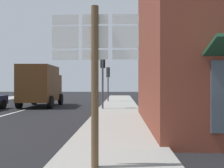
{
  "coord_description": "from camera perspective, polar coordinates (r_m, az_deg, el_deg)",
  "views": [
    {
      "loc": [
        6.35,
        -4.61,
        1.72
      ],
      "look_at": [
        5.75,
        12.61,
        1.71
      ],
      "focal_mm": 40.89,
      "sensor_mm": 36.0,
      "label": 1
    }
  ],
  "objects": [
    {
      "name": "delivery_truck",
      "position": [
        19.93,
        -15.63,
        -0.16
      ],
      "size": [
        2.61,
        5.06,
        3.05
      ],
      "color": "#4C2D14",
      "rests_on": "ground"
    },
    {
      "name": "sidewalk_right",
      "position": [
        12.72,
        1.4,
        -7.42
      ],
      "size": [
        2.67,
        44.0,
        0.14
      ],
      "primitive_type": "cube",
      "color": "gray",
      "rests_on": "ground"
    },
    {
      "name": "traffic_light_far_right",
      "position": [
        23.29,
        -0.87,
        1.69
      ],
      "size": [
        0.3,
        0.49,
        3.23
      ],
      "color": "#47474C",
      "rests_on": "ground"
    },
    {
      "name": "ground_plane",
      "position": [
        16.03,
        -21.49,
        -6.13
      ],
      "size": [
        80.0,
        80.0,
        0.0
      ],
      "primitive_type": "plane",
      "color": "black"
    },
    {
      "name": "route_sign_post",
      "position": [
        4.87,
        -3.82,
        3.35
      ],
      "size": [
        1.66,
        0.14,
        3.2
      ],
      "color": "brown",
      "rests_on": "ground"
    },
    {
      "name": "traffic_light_near_right",
      "position": [
        16.44,
        -2.07,
        3.45
      ],
      "size": [
        0.3,
        0.49,
        3.64
      ],
      "color": "#47474C",
      "rests_on": "ground"
    }
  ]
}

